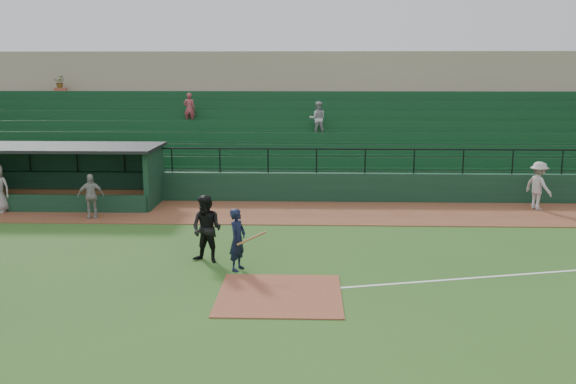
{
  "coord_description": "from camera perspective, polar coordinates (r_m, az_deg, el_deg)",
  "views": [
    {
      "loc": [
        0.69,
        -15.55,
        5.4
      ],
      "look_at": [
        0.0,
        5.0,
        1.4
      ],
      "focal_mm": 39.34,
      "sensor_mm": 36.0,
      "label": 1
    }
  ],
  "objects": [
    {
      "name": "umpire",
      "position": [
        18.0,
        -7.36,
        -3.34
      ],
      "size": [
        1.14,
        1.03,
        1.93
      ],
      "primitive_type": "imported",
      "rotation": [
        0.0,
        0.0,
        -0.38
      ],
      "color": "black",
      "rests_on": "ground"
    },
    {
      "name": "stadium_structure",
      "position": [
        32.16,
        0.69,
        5.48
      ],
      "size": [
        38.0,
        13.08,
        6.4
      ],
      "color": "#10311D",
      "rests_on": "ground"
    },
    {
      "name": "batter_at_plate",
      "position": [
        17.23,
        -4.57,
        -4.31
      ],
      "size": [
        1.1,
        0.73,
        1.71
      ],
      "color": "black",
      "rests_on": "ground"
    },
    {
      "name": "dugout",
      "position": [
        27.5,
        -20.43,
        1.8
      ],
      "size": [
        8.9,
        3.2,
        2.42
      ],
      "color": "#10311D",
      "rests_on": "ground"
    },
    {
      "name": "foul_line",
      "position": [
        19.05,
        24.56,
        -6.47
      ],
      "size": [
        17.49,
        4.44,
        0.01
      ],
      "primitive_type": "cube",
      "rotation": [
        0.0,
        0.0,
        0.24
      ],
      "color": "white",
      "rests_on": "ground"
    },
    {
      "name": "warning_track",
      "position": [
        24.17,
        0.24,
        -1.87
      ],
      "size": [
        40.0,
        4.0,
        0.03
      ],
      "primitive_type": "cube",
      "color": "brown",
      "rests_on": "ground"
    },
    {
      "name": "dugout_player_a",
      "position": [
        24.22,
        -17.4,
        -0.34
      ],
      "size": [
        1.02,
        0.63,
        1.63
      ],
      "primitive_type": "imported",
      "rotation": [
        0.0,
        0.0,
        0.26
      ],
      "color": "#9A9590",
      "rests_on": "warning_track"
    },
    {
      "name": "runner",
      "position": [
        26.35,
        21.7,
        0.53
      ],
      "size": [
        1.18,
        1.4,
        1.87
      ],
      "primitive_type": "imported",
      "rotation": [
        0.0,
        0.0,
        2.06
      ],
      "color": "#A6A09B",
      "rests_on": "warning_track"
    },
    {
      "name": "home_plate_dirt",
      "position": [
        15.53,
        -0.76,
        -9.28
      ],
      "size": [
        3.0,
        3.0,
        0.03
      ],
      "primitive_type": "cube",
      "color": "brown",
      "rests_on": "ground"
    },
    {
      "name": "ground",
      "position": [
        16.47,
        -0.59,
        -8.12
      ],
      "size": [
        90.0,
        90.0,
        0.0
      ],
      "primitive_type": "plane",
      "color": "#284F19",
      "rests_on": "ground"
    }
  ]
}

